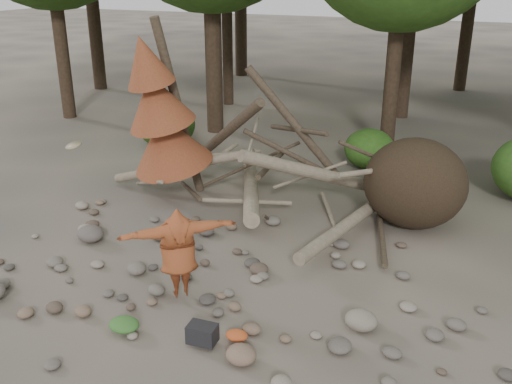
% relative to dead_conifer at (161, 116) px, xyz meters
% --- Properties ---
extents(ground, '(120.00, 120.00, 0.00)m').
position_rel_dead_conifer_xyz_m(ground, '(3.12, -3.37, -2.11)').
color(ground, '#514C44').
rests_on(ground, ground).
extents(deadfall_pile, '(8.55, 5.24, 3.30)m').
position_rel_dead_conifer_xyz_m(deadfall_pile, '(5.13, 0.87, -1.16)').
color(deadfall_pile, '#332619').
rests_on(deadfall_pile, ground).
extents(dead_conifer, '(2.06, 2.16, 4.35)m').
position_rel_dead_conifer_xyz_m(dead_conifer, '(0.00, 0.00, 0.00)').
color(dead_conifer, '#4C3F30').
rests_on(dead_conifer, ground).
extents(bush_left, '(1.80, 1.80, 1.44)m').
position_rel_dead_conifer_xyz_m(bush_left, '(-2.38, 3.83, -1.39)').
color(bush_left, '#264B14').
rests_on(bush_left, ground).
extents(bush_mid, '(1.40, 1.40, 1.12)m').
position_rel_dead_conifer_xyz_m(bush_mid, '(3.92, 4.43, -1.55)').
color(bush_mid, '#32601B').
rests_on(bush_mid, ground).
extents(frisbee_thrower, '(3.32, 1.71, 2.35)m').
position_rel_dead_conifer_xyz_m(frisbee_thrower, '(2.63, -3.69, -1.23)').
color(frisbee_thrower, brown).
rests_on(frisbee_thrower, ground).
extents(backpack, '(0.45, 0.32, 0.29)m').
position_rel_dead_conifer_xyz_m(backpack, '(3.62, -4.70, -1.97)').
color(backpack, black).
rests_on(backpack, ground).
extents(cloth_green, '(0.50, 0.41, 0.19)m').
position_rel_dead_conifer_xyz_m(cloth_green, '(2.35, -4.91, -2.02)').
color(cloth_green, '#366829').
rests_on(cloth_green, ground).
extents(cloth_orange, '(0.35, 0.28, 0.13)m').
position_rel_dead_conifer_xyz_m(cloth_orange, '(4.05, -4.41, -2.05)').
color(cloth_orange, '#C14C21').
rests_on(cloth_orange, ground).
extents(boulder_front_right, '(0.46, 0.41, 0.27)m').
position_rel_dead_conifer_xyz_m(boulder_front_right, '(4.32, -4.83, -1.97)').
color(boulder_front_right, '#826551').
rests_on(boulder_front_right, ground).
extents(boulder_mid_right, '(0.52, 0.47, 0.31)m').
position_rel_dead_conifer_xyz_m(boulder_mid_right, '(5.68, -3.32, -1.96)').
color(boulder_mid_right, gray).
rests_on(boulder_mid_right, ground).
extents(boulder_mid_left, '(0.57, 0.51, 0.34)m').
position_rel_dead_conifer_xyz_m(boulder_mid_left, '(-0.20, -2.57, -1.94)').
color(boulder_mid_left, '#5E554F').
rests_on(boulder_mid_left, ground).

